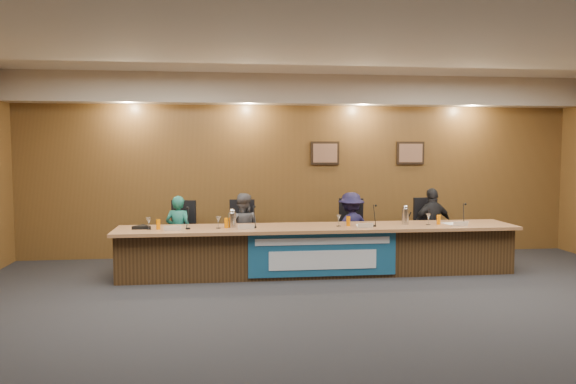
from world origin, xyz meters
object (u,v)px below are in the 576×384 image
Objects in this scene: banner at (323,254)px; office_chair_d at (430,233)px; panelist_a at (179,232)px; office_chair_b at (242,236)px; office_chair_c at (350,234)px; panelist_d at (433,225)px; panelist_c at (351,228)px; panelist_b at (242,230)px; office_chair_a at (179,238)px; carafe_left at (232,220)px; carafe_right at (405,217)px; speakerphone at (142,227)px; dais_body at (318,251)px.

banner reaches higher than office_chair_d.
office_chair_b is at bearing -159.35° from panelist_a.
office_chair_c is 1.42m from office_chair_d.
panelist_d is 3.24m from office_chair_b.
panelist_c is at bearing -70.76° from office_chair_c.
office_chair_b is (-1.82, 0.10, -0.12)m from panelist_c.
banner is at bearing -155.13° from office_chair_d.
panelist_c is at bearing -167.26° from panelist_b.
panelist_b is 2.52× the size of office_chair_a.
carafe_right reaches higher than carafe_left.
panelist_c is 1.42m from panelist_d.
banner is 1.32m from panelist_c.
speakerphone is at bearing -175.29° from office_chair_d.
panelist_c reaches higher than dais_body.
panelist_c is (0.68, 0.69, 0.25)m from dais_body.
carafe_left is (-3.42, -0.72, 0.23)m from panelist_d.
office_chair_b is at bearing 28.06° from speakerphone.
carafe_right reaches higher than office_chair_d.
panelist_d reaches higher than office_chair_d.
panelist_a reaches higher than office_chair_a.
panelist_b is 3.24m from panelist_d.
banner is 1.83× the size of panelist_c.
panelist_d is (2.11, 1.10, 0.25)m from banner.
carafe_right is at bearing -30.31° from office_chair_c.
speakerphone is (-4.75, -0.71, 0.14)m from panelist_d.
carafe_right is at bearing 0.16° from carafe_left.
office_chair_a is at bearing -74.90° from panelist_a.
carafe_right is at bearing -1.05° from dais_body.
office_chair_c is 2.18× the size of carafe_left.
office_chair_c and office_chair_d have the same top height.
panelist_d reaches higher than panelist_a.
speakerphone is (-0.48, -0.71, 0.19)m from panelist_a.
speakerphone reaches higher than office_chair_a.
speakerphone is at bearing 37.77° from panelist_b.
office_chair_b is at bearing -20.31° from panelist_c.
office_chair_c is (1.82, 0.10, -0.12)m from panelist_b.
dais_body is 1.41m from carafe_left.
banner reaches higher than office_chair_c.
office_chair_b and office_chair_c have the same top height.
office_chair_a is (-4.27, 0.10, -0.15)m from panelist_d.
panelist_d is at bearing 162.84° from panelist_c.
dais_body is at bearing 178.95° from carafe_right.
panelist_d is 0.18m from office_chair_d.
office_chair_b is 2.67m from carafe_right.
banner is 4.58× the size of office_chair_a.
carafe_right is 4.02m from speakerphone.
office_chair_a and office_chair_b have the same top height.
dais_body is 0.42m from banner.
dais_body reaches higher than office_chair_c.
panelist_a reaches higher than carafe_left.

